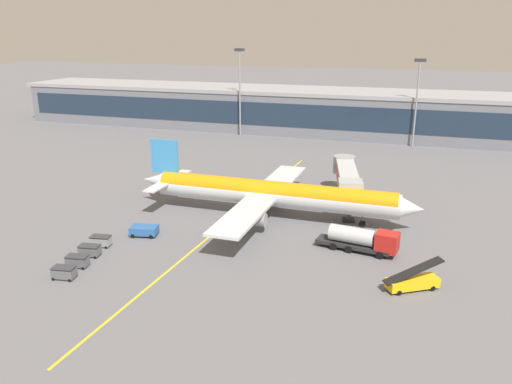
# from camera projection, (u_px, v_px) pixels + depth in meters

# --- Properties ---
(ground_plane) EXTENTS (700.00, 700.00, 0.00)m
(ground_plane) POSITION_uv_depth(u_px,v_px,m) (237.00, 224.00, 77.04)
(ground_plane) COLOR slate
(apron_lead_in_line) EXTENTS (3.53, 79.95, 0.01)m
(apron_lead_in_line) POSITION_uv_depth(u_px,v_px,m) (232.00, 218.00, 79.32)
(apron_lead_in_line) COLOR yellow
(apron_lead_in_line) RESTS_ON ground_plane
(terminal_building) EXTENTS (158.83, 21.95, 12.18)m
(terminal_building) POSITION_uv_depth(u_px,v_px,m) (272.00, 109.00, 150.13)
(terminal_building) COLOR slate
(terminal_building) RESTS_ON ground_plane
(main_airliner) EXTENTS (45.44, 36.10, 11.19)m
(main_airliner) POSITION_uv_depth(u_px,v_px,m) (272.00, 193.00, 78.80)
(main_airliner) COLOR silver
(main_airliner) RESTS_ON ground_plane
(jet_bridge) EXTENTS (7.41, 19.14, 6.55)m
(jet_bridge) POSITION_uv_depth(u_px,v_px,m) (347.00, 176.00, 84.64)
(jet_bridge) COLOR #B2B7BC
(jet_bridge) RESTS_ON ground_plane
(fuel_tanker) EXTENTS (11.05, 4.08, 3.25)m
(fuel_tanker) POSITION_uv_depth(u_px,v_px,m) (362.00, 239.00, 66.72)
(fuel_tanker) COLOR #232326
(fuel_tanker) RESTS_ON ground_plane
(belt_loader) EXTENTS (6.53, 4.84, 3.49)m
(belt_loader) POSITION_uv_depth(u_px,v_px,m) (412.00, 281.00, 57.10)
(belt_loader) COLOR yellow
(belt_loader) RESTS_ON ground_plane
(pushback_tug) EXTENTS (4.19, 3.03, 1.40)m
(pushback_tug) POSITION_uv_depth(u_px,v_px,m) (144.00, 230.00, 72.31)
(pushback_tug) COLOR #285B9E
(pushback_tug) RESTS_ON ground_plane
(baggage_cart_0) EXTENTS (2.86, 1.99, 1.48)m
(baggage_cart_0) POSITION_uv_depth(u_px,v_px,m) (64.00, 272.00, 59.71)
(baggage_cart_0) COLOR #595B60
(baggage_cart_0) RESTS_ON ground_plane
(baggage_cart_1) EXTENTS (2.86, 1.99, 1.48)m
(baggage_cart_1) POSITION_uv_depth(u_px,v_px,m) (77.00, 261.00, 62.72)
(baggage_cart_1) COLOR #595B60
(baggage_cart_1) RESTS_ON ground_plane
(baggage_cart_2) EXTENTS (2.86, 1.99, 1.48)m
(baggage_cart_2) POSITION_uv_depth(u_px,v_px,m) (90.00, 250.00, 65.73)
(baggage_cart_2) COLOR #595B60
(baggage_cart_2) RESTS_ON ground_plane
(baggage_cart_3) EXTENTS (2.86, 1.99, 1.48)m
(baggage_cart_3) POSITION_uv_depth(u_px,v_px,m) (101.00, 241.00, 68.74)
(baggage_cart_3) COLOR gray
(baggage_cart_3) RESTS_ON ground_plane
(apron_light_mast_0) EXTENTS (2.80, 0.50, 21.75)m
(apron_light_mast_0) POSITION_uv_depth(u_px,v_px,m) (417.00, 96.00, 124.88)
(apron_light_mast_0) COLOR gray
(apron_light_mast_0) RESTS_ON ground_plane
(apron_light_mast_1) EXTENTS (2.80, 0.50, 23.71)m
(apron_light_mast_1) POSITION_uv_depth(u_px,v_px,m) (240.00, 86.00, 138.69)
(apron_light_mast_1) COLOR gray
(apron_light_mast_1) RESTS_ON ground_plane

